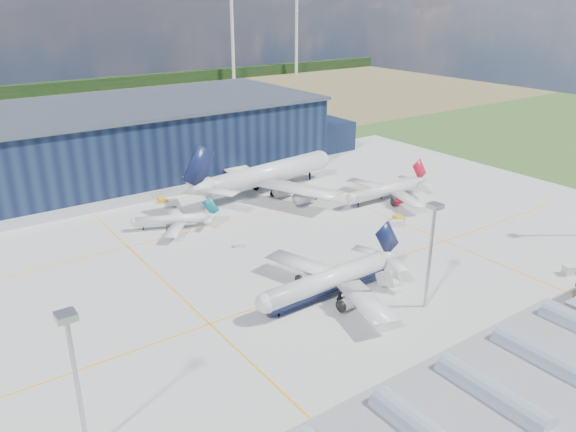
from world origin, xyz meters
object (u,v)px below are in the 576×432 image
(light_mast_west, at_px, (73,362))
(gse_cart_a, at_px, (438,205))
(car_b, at_px, (456,368))
(airliner_widebody, at_px, (268,163))
(gse_van_b, at_px, (396,224))
(gse_cart_b, at_px, (240,245))
(airliner_red, at_px, (385,184))
(gse_van_a, at_px, (575,270))
(airliner_regional, at_px, (171,215))
(gse_tug_a, at_px, (365,298))
(light_mast_center, at_px, (432,239))
(gse_tug_c, at_px, (162,200))
(gse_tug_b, at_px, (399,218))
(hangar, at_px, (153,141))
(airstair, at_px, (387,282))
(airliner_navy, at_px, (327,271))

(light_mast_west, xyz_separation_m, gse_cart_a, (118.85, 38.54, -14.79))
(gse_cart_a, xyz_separation_m, car_b, (-61.12, -56.54, 0.00))
(light_mast_west, xyz_separation_m, airliner_widebody, (84.02, 80.51, -5.44))
(gse_van_b, distance_m, gse_cart_b, 45.06)
(airliner_red, distance_m, gse_van_a, 62.21)
(airliner_regional, height_order, gse_tug_a, airliner_regional)
(light_mast_center, xyz_separation_m, gse_tug_c, (-18.90, 92.00, -14.75))
(gse_cart_b, bearing_deg, car_b, -144.12)
(light_mast_west, height_order, airliner_regional, light_mast_west)
(gse_tug_b, bearing_deg, car_b, -115.85)
(light_mast_west, xyz_separation_m, gse_tug_b, (100.62, 37.43, -14.71))
(hangar, relative_size, gse_van_b, 34.43)
(gse_tug_c, bearing_deg, light_mast_west, -112.94)
(light_mast_west, xyz_separation_m, gse_cart_b, (53.84, 48.34, -14.87))
(airstair, bearing_deg, gse_cart_b, 108.02)
(hangar, relative_size, gse_tug_a, 37.96)
(airliner_red, relative_size, gse_cart_a, 11.64)
(light_mast_west, distance_m, gse_cart_a, 125.82)
(airstair, bearing_deg, airliner_regional, 108.33)
(gse_van_a, xyz_separation_m, gse_van_b, (-13.00, 44.63, -0.18))
(hangar, distance_m, gse_tug_a, 116.35)
(light_mast_west, bearing_deg, airliner_widebody, 43.78)
(airliner_regional, xyz_separation_m, airstair, (24.58, -59.53, -2.53))
(gse_cart_a, relative_size, gse_van_b, 0.70)
(hangar, bearing_deg, car_b, -92.04)
(airliner_navy, height_order, airstair, airliner_navy)
(light_mast_west, bearing_deg, airliner_regional, 57.46)
(hangar, xyz_separation_m, airliner_widebody, (21.21, -44.30, -1.62))
(gse_tug_b, xyz_separation_m, gse_cart_a, (18.24, 1.11, -0.09))
(airliner_navy, bearing_deg, gse_cart_b, -88.44)
(light_mast_center, distance_m, car_b, 26.33)
(light_mast_center, bearing_deg, gse_van_b, 52.28)
(hangar, height_order, airstair, hangar)
(light_mast_west, relative_size, airliner_regional, 0.92)
(hangar, relative_size, gse_van_a, 27.73)
(gse_cart_a, bearing_deg, airliner_red, 113.13)
(light_mast_center, relative_size, airstair, 4.77)
(gse_tug_b, height_order, gse_van_b, gse_van_b)
(car_b, bearing_deg, airliner_red, -17.65)
(light_mast_west, relative_size, gse_tug_a, 6.02)
(airliner_widebody, relative_size, gse_van_a, 11.72)
(gse_tug_a, height_order, gse_cart_a, gse_tug_a)
(gse_tug_b, distance_m, gse_tug_c, 73.68)
(airliner_red, height_order, gse_tug_c, airliner_red)
(airliner_widebody, bearing_deg, airliner_regional, -172.62)
(airliner_red, relative_size, airliner_widebody, 0.56)
(light_mast_west, xyz_separation_m, airstair, (69.24, 10.47, -13.89))
(hangar, height_order, airliner_widebody, hangar)
(hangar, bearing_deg, gse_cart_a, -56.99)
(airliner_regional, bearing_deg, car_b, 122.98)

